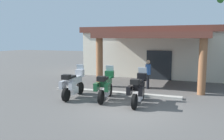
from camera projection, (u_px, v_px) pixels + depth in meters
The scene contains 7 objects.
ground_plane at pixel (130, 109), 10.00m from camera, with size 80.00×80.00×0.00m, color #514F4C.
motel_building at pixel (165, 50), 19.12m from camera, with size 12.94×9.78×3.86m.
motorcycle_silver at pixel (73, 84), 11.88m from camera, with size 0.72×2.21×1.61m.
motorcycle_green at pixel (105, 86), 11.43m from camera, with size 0.75×2.21×1.61m.
motorcycle_black at pixel (138, 89), 10.65m from camera, with size 0.71×2.21×1.61m.
pedestrian at pixel (148, 72), 14.00m from camera, with size 0.32×0.53×1.71m.
curb_strip at pixel (115, 93), 12.79m from camera, with size 7.07×0.36×0.12m, color #ADA89E.
Camera 1 is at (2.58, -9.37, 2.99)m, focal length 37.93 mm.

